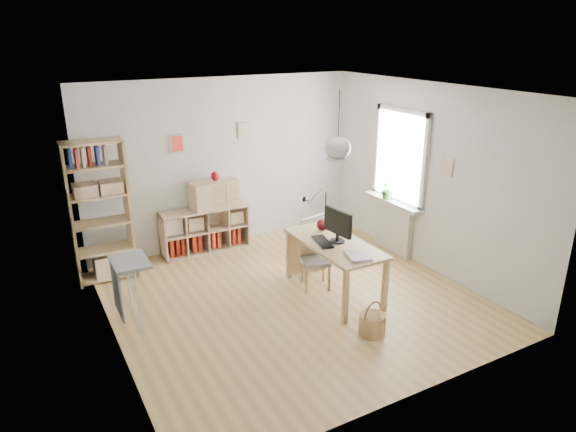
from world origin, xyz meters
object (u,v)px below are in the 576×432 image
desk (335,249)px  chair (315,257)px  monitor (338,224)px  tall_bookshelf (99,206)px  drawer_chest (214,194)px  storage_chest (326,244)px  cube_shelf (203,233)px

desk → chair: (-0.10, 0.33, -0.23)m
desk → monitor: (0.04, 0.00, 0.34)m
desk → tall_bookshelf: 3.27m
tall_bookshelf → drawer_chest: (1.77, 0.24, -0.16)m
monitor → desk: bearing=174.2°
storage_chest → monitor: (-0.54, -1.09, 0.79)m
desk → monitor: size_ratio=2.99×
cube_shelf → monitor: (1.06, -2.23, 0.70)m
desk → chair: bearing=106.6°
monitor → drawer_chest: 2.35m
tall_bookshelf → chair: 3.04m
monitor → tall_bookshelf: bearing=137.1°
drawer_chest → cube_shelf: bearing=164.2°
desk → monitor: monitor is taller
tall_bookshelf → storage_chest: bearing=-15.2°
desk → storage_chest: 1.32m
tall_bookshelf → storage_chest: tall_bookshelf is taller
cube_shelf → tall_bookshelf: 1.77m
tall_bookshelf → storage_chest: (3.16, -0.86, -0.89)m
storage_chest → chair: bearing=-144.2°
desk → drawer_chest: 2.35m
chair → drawer_chest: bearing=130.0°
cube_shelf → storage_chest: bearing=-35.5°
tall_bookshelf → storage_chest: 3.40m
cube_shelf → drawer_chest: size_ratio=1.89×
storage_chest → monitor: bearing=-128.8°
cube_shelf → desk: bearing=-65.4°
desk → tall_bookshelf: tall_bookshelf is taller
monitor → drawer_chest: (-0.86, 2.19, -0.06)m
chair → storage_chest: chair is taller
tall_bookshelf → monitor: size_ratio=3.98×
cube_shelf → tall_bookshelf: tall_bookshelf is taller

